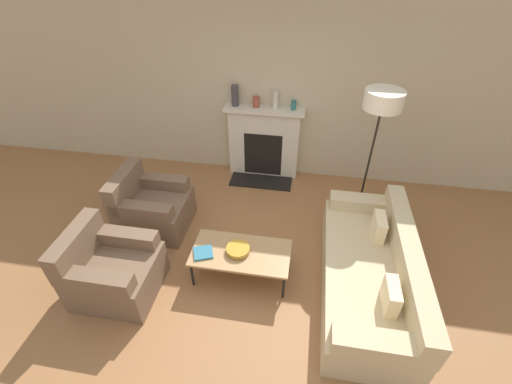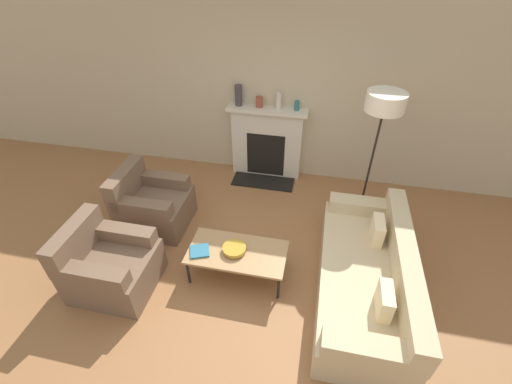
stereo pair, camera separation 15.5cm
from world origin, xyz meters
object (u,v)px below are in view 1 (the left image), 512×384
at_px(coffee_table, 241,254).
at_px(floor_lamp, 381,113).
at_px(couch, 371,273).
at_px(armchair_far, 151,208).
at_px(armchair_near, 112,270).
at_px(bowl, 238,249).
at_px(mantel_vase_center_right, 276,100).
at_px(mantel_vase_center_left, 256,102).
at_px(mantel_vase_right, 294,105).
at_px(book, 203,253).
at_px(mantel_vase_left, 235,96).
at_px(fireplace, 264,143).

relative_size(coffee_table, floor_lamp, 0.61).
relative_size(couch, armchair_far, 2.44).
bearing_deg(armchair_near, bowl, -71.73).
bearing_deg(floor_lamp, mantel_vase_center_right, 150.09).
height_order(mantel_vase_center_left, mantel_vase_center_right, mantel_vase_center_right).
bearing_deg(mantel_vase_center_right, mantel_vase_right, 0.00).
bearing_deg(mantel_vase_right, coffee_table, -99.64).
bearing_deg(mantel_vase_center_right, armchair_near, -119.14).
relative_size(bowl, mantel_vase_center_right, 1.07).
height_order(book, floor_lamp, floor_lamp).
height_order(floor_lamp, mantel_vase_center_right, floor_lamp).
height_order(armchair_near, bowl, armchair_near).
xyz_separation_m(bowl, mantel_vase_left, (-0.48, 2.20, 0.92)).
xyz_separation_m(armchair_far, book, (0.95, -0.74, 0.07)).
bearing_deg(coffee_table, floor_lamp, 44.14).
bearing_deg(couch, floor_lamp, -179.75).
bearing_deg(mantel_vase_center_right, bowl, -93.51).
xyz_separation_m(armchair_near, mantel_vase_left, (0.86, 2.64, 1.02)).
relative_size(armchair_near, bowl, 3.24).
xyz_separation_m(mantel_vase_left, mantel_vase_center_right, (0.61, 0.00, -0.03)).
bearing_deg(floor_lamp, mantel_vase_left, 158.37).
relative_size(armchair_far, mantel_vase_center_left, 5.49).
relative_size(book, mantel_vase_center_right, 1.07).
bearing_deg(floor_lamp, mantel_vase_right, 144.27).
bearing_deg(book, bowl, -8.23).
height_order(armchair_far, bowl, armchair_far).
relative_size(armchair_far, mantel_vase_right, 6.19).
distance_m(fireplace, mantel_vase_center_left, 0.70).
xyz_separation_m(coffee_table, mantel_vase_center_right, (0.10, 2.20, 0.95)).
bearing_deg(fireplace, armchair_far, -130.35).
bearing_deg(couch, fireplace, -144.84).
bearing_deg(bowl, armchair_near, -161.73).
distance_m(coffee_table, floor_lamp, 2.37).
bearing_deg(coffee_table, book, -167.40).
xyz_separation_m(book, mantel_vase_right, (0.79, 2.30, 0.86)).
bearing_deg(fireplace, mantel_vase_left, 178.20).
relative_size(couch, mantel_vase_left, 6.87).
bearing_deg(armchair_far, coffee_table, -115.15).
height_order(fireplace, floor_lamp, floor_lamp).
distance_m(floor_lamp, mantel_vase_left, 2.13).
bearing_deg(armchair_far, fireplace, -40.35).
xyz_separation_m(couch, book, (-1.89, -0.11, 0.11)).
distance_m(armchair_far, mantel_vase_center_left, 2.17).
distance_m(armchair_near, floor_lamp, 3.61).
relative_size(armchair_near, mantel_vase_left, 2.81).
height_order(fireplace, mantel_vase_right, mantel_vase_right).
bearing_deg(armchair_far, mantel_vase_right, -48.29).
xyz_separation_m(mantel_vase_left, mantel_vase_right, (0.89, 0.00, -0.09)).
distance_m(bowl, mantel_vase_left, 2.43).
bearing_deg(armchair_near, fireplace, -26.48).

